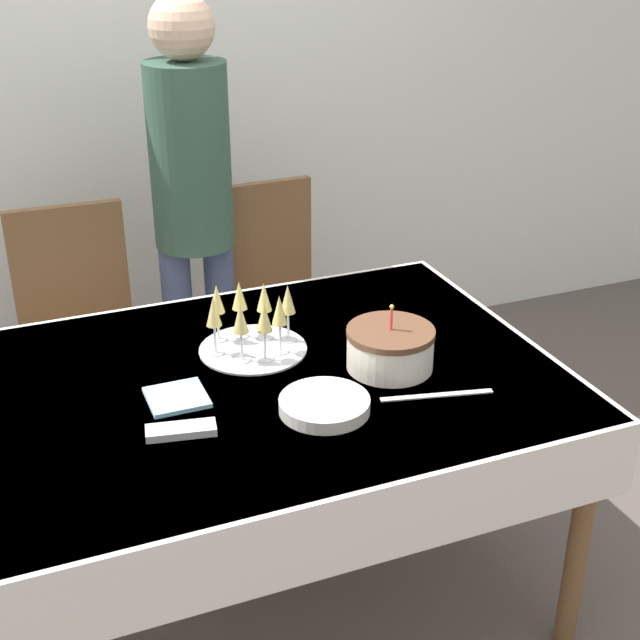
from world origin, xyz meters
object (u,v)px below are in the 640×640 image
(birthday_cake, at_px, (390,348))
(dining_chair_far_left, at_px, (81,334))
(dining_chair_far_right, at_px, (273,302))
(plate_stack_main, at_px, (324,405))
(person_standing, at_px, (192,191))
(champagne_tray, at_px, (251,320))

(birthday_cake, bearing_deg, dining_chair_far_left, 126.28)
(dining_chair_far_right, distance_m, plate_stack_main, 1.17)
(dining_chair_far_left, relative_size, birthday_cake, 4.04)
(birthday_cake, height_order, plate_stack_main, birthday_cake)
(plate_stack_main, bearing_deg, birthday_cake, 29.57)
(person_standing, bearing_deg, champagne_tray, -92.94)
(champagne_tray, relative_size, plate_stack_main, 1.34)
(dining_chair_far_left, bearing_deg, person_standing, 4.13)
(plate_stack_main, bearing_deg, dining_chair_far_right, 77.37)
(dining_chair_far_left, xyz_separation_m, plate_stack_main, (0.46, -1.12, 0.23))
(dining_chair_far_right, height_order, champagne_tray, dining_chair_far_right)
(birthday_cake, xyz_separation_m, plate_stack_main, (-0.25, -0.14, -0.04))
(person_standing, bearing_deg, plate_stack_main, -88.79)
(person_standing, bearing_deg, dining_chair_far_left, -175.87)
(plate_stack_main, height_order, person_standing, person_standing)
(dining_chair_far_right, bearing_deg, person_standing, 173.41)
(birthday_cake, bearing_deg, plate_stack_main, -150.43)
(birthday_cake, relative_size, plate_stack_main, 1.04)
(birthday_cake, distance_m, champagne_tray, 0.40)
(champagne_tray, xyz_separation_m, plate_stack_main, (0.06, -0.39, -0.08))
(dining_chair_far_left, bearing_deg, dining_chair_far_right, -0.00)
(person_standing, bearing_deg, birthday_cake, -74.62)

